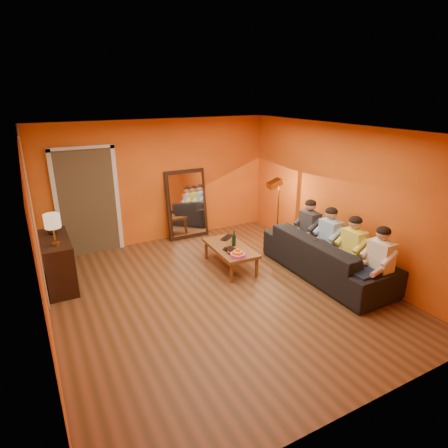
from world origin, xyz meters
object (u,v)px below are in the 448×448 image
coffee_table (230,257)px  tumbler (233,241)px  mirror_frame (187,204)px  floor_lamp (278,214)px  person_far_left (380,264)px  person_mid_left (353,251)px  person_mid_right (329,240)px  sofa (327,256)px  table_lamp (54,230)px  sideboard (58,262)px  laptop (230,238)px  person_far_right (309,230)px  wine_bottle (234,239)px  dog (315,258)px  vase (52,229)px

coffee_table → tumbler: (0.12, 0.12, 0.25)m
mirror_frame → coffee_table: mirror_frame is taller
floor_lamp → person_far_left: floor_lamp is taller
coffee_table → person_mid_left: bearing=-43.0°
person_mid_left → tumbler: (-1.38, 1.64, -0.15)m
floor_lamp → tumbler: (-1.24, -0.29, -0.26)m
person_mid_right → coffee_table: bearing=147.1°
sofa → coffee_table: sofa is taller
table_lamp → person_far_left: 5.07m
sideboard → laptop: bearing=-7.7°
coffee_table → tumbler: tumbler is taller
sofa → floor_lamp: bearing=0.5°
mirror_frame → person_far_left: size_ratio=1.25×
person_mid_right → person_far_right: size_ratio=1.00×
mirror_frame → laptop: 1.55m
mirror_frame → sofa: size_ratio=0.60×
sideboard → floor_lamp: bearing=-4.8°
floor_lamp → person_far_left: bearing=-85.6°
person_far_right → wine_bottle: bearing=165.8°
floor_lamp → person_mid_right: bearing=-83.0°
sideboard → dog: 4.43m
wine_bottle → laptop: (0.13, 0.40, -0.14)m
dog → person_mid_left: bearing=-44.5°
mirror_frame → table_lamp: bearing=-153.7°
floor_lamp → sideboard: bearing=176.3°
mirror_frame → person_mid_left: bearing=-64.8°
floor_lamp → tumbler: floor_lamp is taller
coffee_table → wine_bottle: 0.37m
tumbler → laptop: bearing=75.4°
coffee_table → person_far_right: (1.50, -0.42, 0.40)m
person_mid_left → wine_bottle: person_mid_left is taller
laptop → tumbler: bearing=-139.1°
person_mid_left → tumbler: person_mid_left is taller
mirror_frame → wine_bottle: bearing=-86.0°
sofa → vase: bearing=63.9°
coffee_table → person_far_left: 2.58m
dog → person_far_right: person_far_right is taller
coffee_table → floor_lamp: size_ratio=0.85×
table_lamp → person_far_right: size_ratio=0.42×
floor_lamp → dog: 1.44m
person_mid_left → laptop: person_mid_left is taller
person_mid_right → laptop: (-1.32, 1.32, -0.18)m
person_mid_left → vase: (-4.37, 2.53, 0.33)m
floor_lamp → laptop: size_ratio=4.21×
floor_lamp → person_far_right: floor_lamp is taller
floor_lamp → wine_bottle: size_ratio=4.65×
mirror_frame → sofa: (1.45, -2.91, -0.39)m
person_mid_left → wine_bottle: bearing=134.6°
floor_lamp → vase: floor_lamp is taller
table_lamp → floor_lamp: floor_lamp is taller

